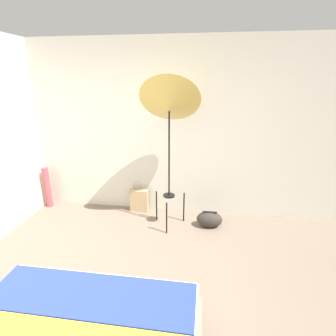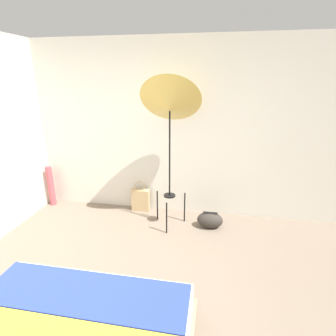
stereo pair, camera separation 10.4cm
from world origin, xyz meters
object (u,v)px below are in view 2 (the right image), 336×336
(paper_roll, at_px, (51,186))
(tote_bag, at_px, (141,200))
(photo_umbrella, at_px, (170,105))
(duffel_bag, at_px, (210,220))

(paper_roll, bearing_deg, tote_bag, 2.05)
(photo_umbrella, bearing_deg, duffel_bag, 1.76)
(tote_bag, height_order, paper_roll, paper_roll)
(photo_umbrella, xyz_separation_m, tote_bag, (-0.53, 0.35, -1.52))
(duffel_bag, distance_m, paper_roll, 2.67)
(photo_umbrella, relative_size, duffel_bag, 5.70)
(tote_bag, xyz_separation_m, paper_roll, (-1.53, -0.05, 0.15))
(photo_umbrella, bearing_deg, tote_bag, 146.86)
(photo_umbrella, relative_size, paper_roll, 3.07)
(photo_umbrella, xyz_separation_m, duffel_bag, (0.59, 0.02, -1.60))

